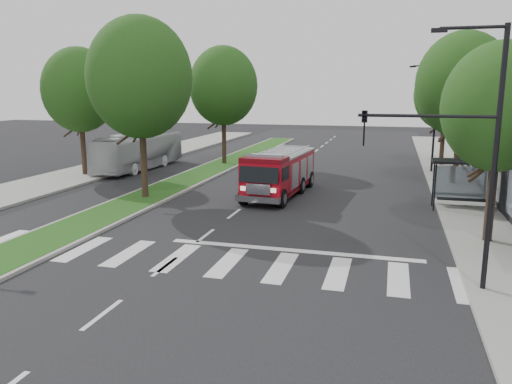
% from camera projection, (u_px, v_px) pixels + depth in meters
% --- Properties ---
extents(ground, '(140.00, 140.00, 0.00)m').
position_uv_depth(ground, '(206.00, 236.00, 21.49)').
color(ground, black).
rests_on(ground, ground).
extents(sidewalk_right, '(5.00, 80.00, 0.15)m').
position_uv_depth(sidewalk_right, '(481.00, 202.00, 27.68)').
color(sidewalk_right, gray).
rests_on(sidewalk_right, ground).
extents(sidewalk_left, '(5.00, 80.00, 0.15)m').
position_uv_depth(sidewalk_left, '(62.00, 179.00, 34.69)').
color(sidewalk_left, gray).
rests_on(sidewalk_left, ground).
extents(median, '(3.00, 50.00, 0.15)m').
position_uv_depth(median, '(216.00, 167.00, 40.04)').
color(median, gray).
rests_on(median, ground).
extents(bus_shelter, '(3.20, 1.60, 2.61)m').
position_uv_depth(bus_shelter, '(463.00, 171.00, 25.87)').
color(bus_shelter, black).
rests_on(bus_shelter, ground).
extents(tree_right_near, '(4.40, 4.40, 8.05)m').
position_uv_depth(tree_right_near, '(500.00, 107.00, 19.29)').
color(tree_right_near, black).
rests_on(tree_right_near, ground).
extents(tree_right_mid, '(5.60, 5.60, 9.72)m').
position_uv_depth(tree_right_mid, '(462.00, 85.00, 30.43)').
color(tree_right_mid, black).
rests_on(tree_right_mid, ground).
extents(tree_right_far, '(5.00, 5.00, 8.73)m').
position_uv_depth(tree_right_far, '(446.00, 94.00, 40.01)').
color(tree_right_far, black).
rests_on(tree_right_far, ground).
extents(tree_median_near, '(5.80, 5.80, 10.16)m').
position_uv_depth(tree_median_near, '(140.00, 78.00, 27.35)').
color(tree_median_near, black).
rests_on(tree_median_near, ground).
extents(tree_median_far, '(5.60, 5.60, 9.72)m').
position_uv_depth(tree_median_far, '(223.00, 86.00, 40.64)').
color(tree_median_far, black).
rests_on(tree_median_far, ground).
extents(tree_left_mid, '(5.20, 5.20, 9.16)m').
position_uv_depth(tree_left_mid, '(79.00, 90.00, 35.22)').
color(tree_left_mid, black).
rests_on(tree_left_mid, ground).
extents(streetlight_right_near, '(4.08, 0.22, 8.00)m').
position_uv_depth(streetlight_right_near, '(464.00, 141.00, 14.76)').
color(streetlight_right_near, black).
rests_on(streetlight_right_near, ground).
extents(streetlight_right_far, '(2.11, 0.20, 8.00)m').
position_uv_depth(streetlight_right_far, '(433.00, 113.00, 36.80)').
color(streetlight_right_far, black).
rests_on(streetlight_right_far, ground).
extents(fire_engine, '(3.04, 8.23, 2.80)m').
position_uv_depth(fire_engine, '(280.00, 173.00, 29.52)').
color(fire_engine, '#60050D').
rests_on(fire_engine, ground).
extents(city_bus, '(2.77, 10.37, 2.87)m').
position_uv_depth(city_bus, '(140.00, 151.00, 39.33)').
color(city_bus, '#B5B5BA').
rests_on(city_bus, ground).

